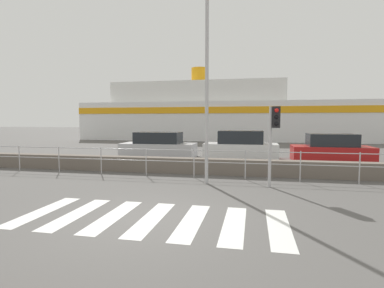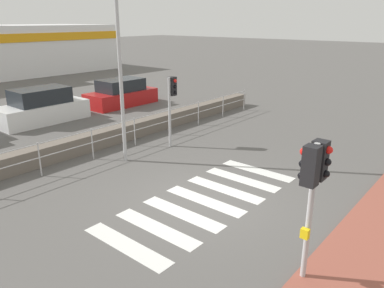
{
  "view_description": "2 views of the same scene",
  "coord_description": "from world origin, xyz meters",
  "px_view_note": "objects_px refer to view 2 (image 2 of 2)",
  "views": [
    {
      "loc": [
        2.17,
        -6.1,
        2.15
      ],
      "look_at": [
        0.51,
        2.0,
        1.5
      ],
      "focal_mm": 28.0,
      "sensor_mm": 36.0,
      "label": 1
    },
    {
      "loc": [
        -7.04,
        -5.46,
        4.55
      ],
      "look_at": [
        0.67,
        1.0,
        1.2
      ],
      "focal_mm": 35.0,
      "sensor_mm": 36.0,
      "label": 2
    }
  ],
  "objects_px": {
    "streetlamp": "(123,39)",
    "parked_car_red": "(121,94)",
    "parked_car_white": "(42,108)",
    "traffic_light_near": "(314,177)",
    "traffic_light_far": "(172,96)"
  },
  "relations": [
    {
      "from": "streetlamp",
      "to": "parked_car_white",
      "type": "relative_size",
      "value": 1.61
    },
    {
      "from": "traffic_light_near",
      "to": "parked_car_white",
      "type": "distance_m",
      "value": 14.49
    },
    {
      "from": "traffic_light_far",
      "to": "streetlamp",
      "type": "bearing_deg",
      "value": -178.43
    },
    {
      "from": "traffic_light_near",
      "to": "streetlamp",
      "type": "distance_m",
      "value": 7.58
    },
    {
      "from": "parked_car_white",
      "to": "streetlamp",
      "type": "bearing_deg",
      "value": -96.98
    },
    {
      "from": "parked_car_white",
      "to": "parked_car_red",
      "type": "relative_size",
      "value": 1.02
    },
    {
      "from": "traffic_light_far",
      "to": "parked_car_white",
      "type": "bearing_deg",
      "value": 100.69
    },
    {
      "from": "traffic_light_near",
      "to": "parked_car_white",
      "type": "height_order",
      "value": "traffic_light_near"
    },
    {
      "from": "parked_car_white",
      "to": "parked_car_red",
      "type": "distance_m",
      "value": 4.73
    },
    {
      "from": "streetlamp",
      "to": "parked_car_white",
      "type": "xyz_separation_m",
      "value": [
        0.87,
        7.08,
        -3.32
      ]
    },
    {
      "from": "traffic_light_near",
      "to": "parked_car_red",
      "type": "xyz_separation_m",
      "value": [
        7.59,
        14.13,
        -1.46
      ]
    },
    {
      "from": "parked_car_red",
      "to": "streetlamp",
      "type": "bearing_deg",
      "value": -128.34
    },
    {
      "from": "streetlamp",
      "to": "parked_car_red",
      "type": "height_order",
      "value": "streetlamp"
    },
    {
      "from": "streetlamp",
      "to": "parked_car_red",
      "type": "distance_m",
      "value": 9.64
    },
    {
      "from": "streetlamp",
      "to": "parked_car_red",
      "type": "relative_size",
      "value": 1.64
    }
  ]
}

